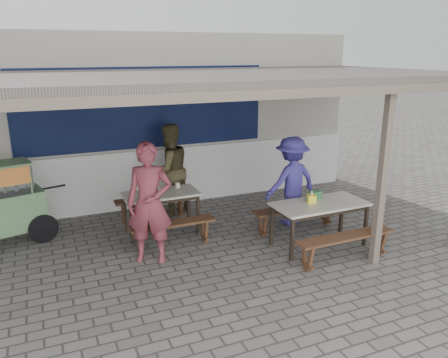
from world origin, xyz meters
name	(u,v)px	position (x,y,z in m)	size (l,w,h in m)	color
ground	(211,264)	(0.00, 0.00, 0.00)	(60.00, 60.00, 0.00)	slate
back_wall	(150,120)	(0.00, 3.58, 1.72)	(9.00, 1.28, 3.50)	#B4B1A2
warung_roof	(189,80)	(0.02, 0.90, 2.71)	(9.00, 4.21, 2.81)	#635854
table_left	(161,197)	(-0.36, 1.49, 0.67)	(1.31, 0.66, 0.75)	beige
bench_left_street	(173,229)	(-0.36, 0.80, 0.34)	(1.40, 0.28, 0.45)	brown
bench_left_wall	(152,203)	(-0.36, 2.18, 0.34)	(1.40, 0.28, 0.45)	brown
table_right	(320,207)	(1.90, -0.05, 0.68)	(1.56, 0.77, 0.75)	beige
bench_right_street	(345,242)	(1.91, -0.74, 0.34)	(1.65, 0.30, 0.45)	brown
bench_right_wall	(296,212)	(1.90, 0.64, 0.34)	(1.65, 0.30, 0.45)	brown
vendor_cart	(3,201)	(-2.88, 2.04, 0.76)	(1.65, 0.98, 1.39)	#789E69
patron_street_side	(149,203)	(-0.79, 0.51, 0.94)	(0.68, 0.45, 1.87)	brown
patron_wall_side	(169,170)	(0.06, 2.38, 0.90)	(0.88, 0.68, 1.81)	#4C462A
patron_right_table	(291,181)	(1.99, 1.00, 0.83)	(1.07, 0.62, 1.66)	#43399D
tissue_box	(312,199)	(1.79, 0.03, 0.82)	(0.13, 0.13, 0.13)	yellow
donation_box	(315,195)	(1.95, 0.17, 0.82)	(0.20, 0.13, 0.13)	#316E40
condiment_jar	(178,185)	(0.01, 1.67, 0.80)	(0.08, 0.08, 0.09)	silver
condiment_bowl	(156,191)	(-0.42, 1.56, 0.78)	(0.22, 0.22, 0.05)	silver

